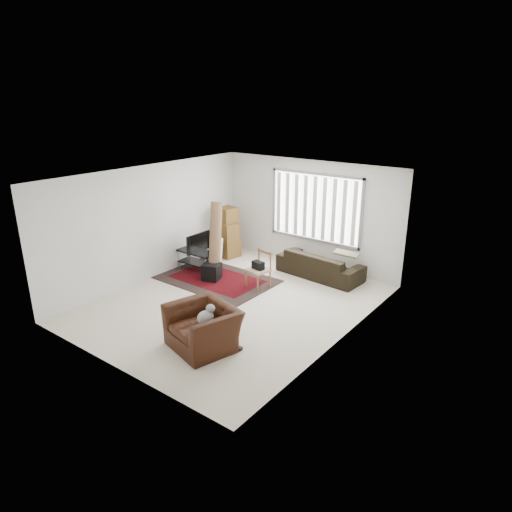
{
  "coord_description": "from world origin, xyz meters",
  "views": [
    {
      "loc": [
        5.68,
        -6.71,
        4.18
      ],
      "look_at": [
        0.35,
        0.33,
        1.05
      ],
      "focal_mm": 32.0,
      "sensor_mm": 36.0,
      "label": 1
    }
  ],
  "objects": [
    {
      "name": "tv_stand",
      "position": [
        -1.95,
        0.94,
        0.37
      ],
      "size": [
        1.03,
        0.46,
        0.52
      ],
      "color": "black",
      "rests_on": "ground"
    },
    {
      "name": "subwoofer",
      "position": [
        -1.24,
        0.68,
        0.22
      ],
      "size": [
        0.5,
        0.5,
        0.39
      ],
      "primitive_type": "cube",
      "rotation": [
        0.0,
        0.0,
        0.35
      ],
      "color": "black",
      "rests_on": "persian_rug"
    },
    {
      "name": "rolled_rug",
      "position": [
        -1.33,
        0.94,
        0.92
      ],
      "size": [
        0.44,
        0.63,
        1.83
      ],
      "primitive_type": "cylinder",
      "rotation": [
        -0.17,
        0.0,
        0.32
      ],
      "color": "brown",
      "rests_on": "ground"
    },
    {
      "name": "white_flatpack",
      "position": [
        -2.14,
        1.79,
        0.32
      ],
      "size": [
        0.51,
        0.16,
        0.65
      ],
      "primitive_type": "cube",
      "rotation": [
        -0.12,
        0.0,
        -0.02
      ],
      "color": "silver",
      "rests_on": "ground"
    },
    {
      "name": "moving_boxes",
      "position": [
        -2.05,
        2.24,
        0.63
      ],
      "size": [
        0.63,
        0.59,
        1.36
      ],
      "color": "brown",
      "rests_on": "ground"
    },
    {
      "name": "tv",
      "position": [
        -1.95,
        0.94,
        0.76
      ],
      "size": [
        0.11,
        0.84,
        0.48
      ],
      "primitive_type": "imported",
      "rotation": [
        0.0,
        0.0,
        1.57
      ],
      "color": "black",
      "rests_on": "tv_stand"
    },
    {
      "name": "persian_rug",
      "position": [
        -1.16,
        0.77,
        0.01
      ],
      "size": [
        2.7,
        1.81,
        0.02
      ],
      "color": "black",
      "rests_on": "ground"
    },
    {
      "name": "sofa",
      "position": [
        0.69,
        2.45,
        0.4
      ],
      "size": [
        2.17,
        1.09,
        0.81
      ],
      "primitive_type": "imported",
      "rotation": [
        0.0,
        0.0,
        3.06
      ],
      "color": "black",
      "rests_on": "ground"
    },
    {
      "name": "side_chair",
      "position": [
        -0.1,
        1.03,
        0.47
      ],
      "size": [
        0.53,
        0.53,
        0.85
      ],
      "rotation": [
        0.0,
        0.0,
        -0.18
      ],
      "color": "#997E64",
      "rests_on": "ground"
    },
    {
      "name": "room",
      "position": [
        0.03,
        0.51,
        1.76
      ],
      "size": [
        6.0,
        6.02,
        2.71
      ],
      "color": "beige",
      "rests_on": "ground"
    },
    {
      "name": "armchair",
      "position": [
        0.71,
        -1.66,
        0.43
      ],
      "size": [
        1.38,
        1.28,
        0.86
      ],
      "rotation": [
        0.0,
        0.0,
        -0.27
      ],
      "color": "black",
      "rests_on": "ground"
    }
  ]
}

